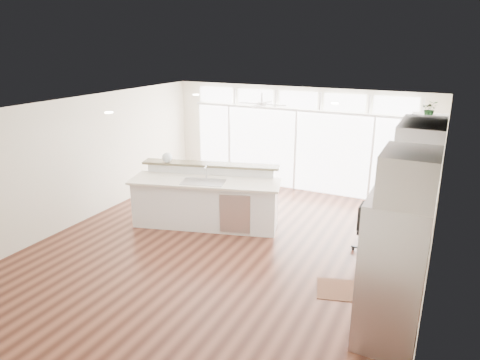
% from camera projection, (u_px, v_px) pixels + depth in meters
% --- Properties ---
extents(floor, '(7.00, 8.00, 0.02)m').
position_uv_depth(floor, '(226.00, 250.00, 8.18)').
color(floor, '#401D13').
rests_on(floor, ground).
extents(ceiling, '(7.00, 8.00, 0.02)m').
position_uv_depth(ceiling, '(224.00, 108.00, 7.34)').
color(ceiling, white).
rests_on(ceiling, wall_back).
extents(wall_back, '(7.00, 0.04, 2.70)m').
position_uv_depth(wall_back, '(297.00, 139.00, 11.17)').
color(wall_back, white).
rests_on(wall_back, floor).
extents(wall_front, '(7.00, 0.04, 2.70)m').
position_uv_depth(wall_front, '(40.00, 294.00, 4.34)').
color(wall_front, white).
rests_on(wall_front, floor).
extents(wall_left, '(0.04, 8.00, 2.70)m').
position_uv_depth(wall_left, '(82.00, 160.00, 9.22)').
color(wall_left, white).
rests_on(wall_left, floor).
extents(wall_right, '(0.04, 8.00, 2.70)m').
position_uv_depth(wall_right, '(435.00, 216.00, 6.29)').
color(wall_right, white).
rests_on(wall_right, floor).
extents(glass_wall, '(5.80, 0.06, 2.08)m').
position_uv_depth(glass_wall, '(296.00, 151.00, 11.21)').
color(glass_wall, white).
rests_on(glass_wall, wall_back).
extents(transom_row, '(5.90, 0.06, 0.40)m').
position_uv_depth(transom_row, '(298.00, 100.00, 10.80)').
color(transom_row, white).
rests_on(transom_row, wall_back).
extents(desk_window, '(0.04, 0.85, 0.85)m').
position_uv_depth(desk_window, '(435.00, 196.00, 6.50)').
color(desk_window, silver).
rests_on(desk_window, wall_right).
extents(ceiling_fan, '(1.16, 1.16, 0.32)m').
position_uv_depth(ceiling_fan, '(262.00, 100.00, 10.00)').
color(ceiling_fan, white).
rests_on(ceiling_fan, ceiling).
extents(recessed_lights, '(3.40, 3.00, 0.02)m').
position_uv_depth(recessed_lights, '(230.00, 108.00, 7.51)').
color(recessed_lights, white).
rests_on(recessed_lights, ceiling).
extents(oven_cabinet, '(0.64, 1.20, 2.50)m').
position_uv_depth(oven_cabinet, '(420.00, 184.00, 7.99)').
color(oven_cabinet, white).
rests_on(oven_cabinet, floor).
extents(desk_nook, '(0.72, 1.30, 0.76)m').
position_uv_depth(desk_nook, '(403.00, 260.00, 7.00)').
color(desk_nook, white).
rests_on(desk_nook, floor).
extents(upper_cabinets, '(0.64, 1.30, 0.64)m').
position_uv_depth(upper_cabinets, '(421.00, 143.00, 6.37)').
color(upper_cabinets, white).
rests_on(upper_cabinets, wall_right).
extents(refrigerator, '(0.76, 0.90, 2.00)m').
position_uv_depth(refrigerator, '(392.00, 273.00, 5.41)').
color(refrigerator, '#BCBDC1').
rests_on(refrigerator, floor).
extents(fridge_cabinet, '(0.64, 0.90, 0.60)m').
position_uv_depth(fridge_cabinet, '(410.00, 176.00, 4.98)').
color(fridge_cabinet, white).
rests_on(fridge_cabinet, wall_right).
extents(framed_photos, '(0.06, 0.22, 0.80)m').
position_uv_depth(framed_photos, '(435.00, 193.00, 7.08)').
color(framed_photos, black).
rests_on(framed_photos, wall_right).
extents(kitchen_island, '(3.36, 2.01, 1.25)m').
position_uv_depth(kitchen_island, '(205.00, 198.00, 9.05)').
color(kitchen_island, white).
rests_on(kitchen_island, floor).
extents(rug, '(1.03, 0.86, 0.01)m').
position_uv_depth(rug, '(345.00, 290.00, 6.83)').
color(rug, '#3C1E13').
rests_on(rug, floor).
extents(office_chair, '(0.50, 0.46, 0.94)m').
position_uv_depth(office_chair, '(371.00, 231.00, 7.87)').
color(office_chair, black).
rests_on(office_chair, floor).
extents(fishbowl, '(0.28, 0.28, 0.22)m').
position_uv_depth(fishbowl, '(167.00, 158.00, 9.36)').
color(fishbowl, silver).
rests_on(fishbowl, kitchen_island).
extents(monitor, '(0.16, 0.53, 0.44)m').
position_uv_depth(monitor, '(402.00, 226.00, 6.85)').
color(monitor, black).
rests_on(monitor, desk_nook).
extents(keyboard, '(0.15, 0.34, 0.02)m').
position_uv_depth(keyboard, '(389.00, 236.00, 6.99)').
color(keyboard, silver).
rests_on(keyboard, desk_nook).
extents(potted_plant, '(0.28, 0.30, 0.23)m').
position_uv_depth(potted_plant, '(430.00, 111.00, 7.57)').
color(potted_plant, '#275D28').
rests_on(potted_plant, oven_cabinet).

